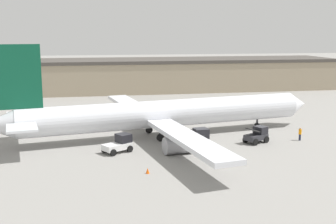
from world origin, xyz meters
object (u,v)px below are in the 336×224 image
at_px(ground_crew_worker, 300,133).
at_px(belt_loader_truck, 257,135).
at_px(safety_cone_near, 148,171).
at_px(baggage_tug, 119,144).
at_px(pushback_tug, 196,140).
at_px(airplane, 160,114).

distance_m(ground_crew_worker, belt_loader_truck, 5.62).
bearing_deg(safety_cone_near, baggage_tug, 105.37).
bearing_deg(baggage_tug, pushback_tug, -33.36).
bearing_deg(safety_cone_near, pushback_tug, 49.11).
relative_size(ground_crew_worker, pushback_tug, 0.44).
xyz_separation_m(airplane, baggage_tug, (-5.60, -6.18, -2.02)).
distance_m(airplane, belt_loader_truck, 12.42).
relative_size(ground_crew_worker, baggage_tug, 0.46).
xyz_separation_m(airplane, belt_loader_truck, (11.18, -5.04, -2.01)).
xyz_separation_m(ground_crew_worker, pushback_tug, (-13.67, -1.40, 0.18)).
height_order(belt_loader_truck, pushback_tug, pushback_tug).
bearing_deg(belt_loader_truck, ground_crew_worker, -27.16).
distance_m(ground_crew_worker, pushback_tug, 13.74).
bearing_deg(airplane, baggage_tug, -142.40).
bearing_deg(ground_crew_worker, pushback_tug, -93.82).
relative_size(airplane, ground_crew_worker, 26.41).
xyz_separation_m(belt_loader_truck, pushback_tug, (-8.04, -1.39, 0.12)).
bearing_deg(airplane, belt_loader_truck, -34.51).
bearing_deg(airplane, ground_crew_worker, -26.91).
bearing_deg(ground_crew_worker, belt_loader_truck, -99.58).
height_order(ground_crew_worker, pushback_tug, pushback_tug).
bearing_deg(ground_crew_worker, baggage_tug, -96.75).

